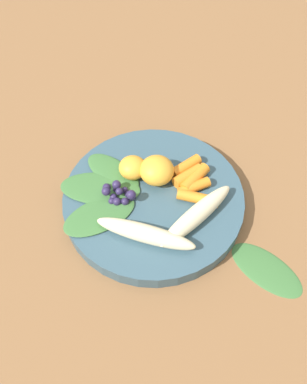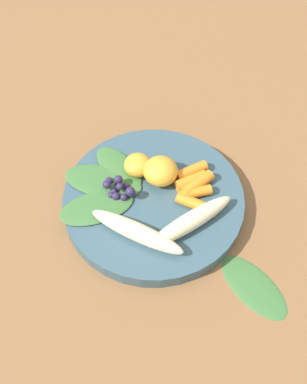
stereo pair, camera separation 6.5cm
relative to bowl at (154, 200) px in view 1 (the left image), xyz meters
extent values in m
plane|color=brown|center=(0.00, 0.00, -0.01)|extent=(2.40, 2.40, 0.00)
cylinder|color=#385666|center=(0.00, 0.00, 0.00)|extent=(0.28, 0.28, 0.03)
ellipsoid|color=beige|center=(0.07, -0.03, 0.03)|extent=(0.11, 0.13, 0.03)
ellipsoid|color=beige|center=(0.00, -0.08, 0.03)|extent=(0.15, 0.05, 0.03)
ellipsoid|color=#F4A833|center=(-0.04, 0.04, 0.03)|extent=(0.04, 0.04, 0.03)
ellipsoid|color=#F4A833|center=(0.00, 0.03, 0.03)|extent=(0.05, 0.05, 0.04)
cylinder|color=orange|center=(0.07, 0.00, 0.02)|extent=(0.06, 0.02, 0.02)
cylinder|color=orange|center=(0.06, 0.02, 0.02)|extent=(0.05, 0.04, 0.02)
cylinder|color=orange|center=(0.06, 0.04, 0.02)|extent=(0.04, 0.06, 0.02)
cylinder|color=orange|center=(0.05, 0.04, 0.02)|extent=(0.05, 0.05, 0.02)
cylinder|color=orange|center=(0.04, 0.06, 0.02)|extent=(0.05, 0.05, 0.02)
sphere|color=#2D234C|center=(-0.04, -0.01, 0.02)|extent=(0.01, 0.01, 0.01)
sphere|color=#2D234C|center=(-0.04, -0.02, 0.02)|extent=(0.01, 0.01, 0.01)
sphere|color=#2D234C|center=(-0.04, 0.00, 0.02)|extent=(0.01, 0.01, 0.01)
sphere|color=#2D234C|center=(-0.06, 0.00, 0.02)|extent=(0.01, 0.01, 0.01)
sphere|color=#2D234C|center=(-0.06, -0.02, 0.02)|extent=(0.01, 0.01, 0.01)
sphere|color=#2D234C|center=(-0.03, -0.01, 0.02)|extent=(0.01, 0.01, 0.01)
sphere|color=#2D234C|center=(-0.05, -0.01, 0.03)|extent=(0.01, 0.01, 0.01)
sphere|color=#2D234C|center=(-0.07, -0.01, 0.03)|extent=(0.01, 0.01, 0.01)
sphere|color=#2D234C|center=(-0.03, -0.02, 0.03)|extent=(0.01, 0.01, 0.01)
sphere|color=#2D234C|center=(-0.07, 0.00, 0.02)|extent=(0.01, 0.01, 0.01)
sphere|color=#2D234C|center=(-0.05, -0.02, 0.02)|extent=(0.01, 0.01, 0.01)
sphere|color=#2D234C|center=(-0.06, 0.00, 0.03)|extent=(0.01, 0.01, 0.01)
sphere|color=#2D234C|center=(-0.06, -0.02, 0.02)|extent=(0.01, 0.01, 0.01)
ellipsoid|color=#3D7038|center=(-0.07, 0.03, 0.02)|extent=(0.11, 0.10, 0.00)
ellipsoid|color=#3D7038|center=(-0.08, 0.00, 0.02)|extent=(0.13, 0.07, 0.00)
ellipsoid|color=#3D7038|center=(-0.07, -0.05, 0.02)|extent=(0.13, 0.12, 0.00)
ellipsoid|color=#3D7038|center=(0.18, -0.09, -0.01)|extent=(0.13, 0.11, 0.01)
camera|label=1|loc=(0.06, -0.37, 0.55)|focal=40.23mm
camera|label=2|loc=(0.12, -0.36, 0.55)|focal=40.23mm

